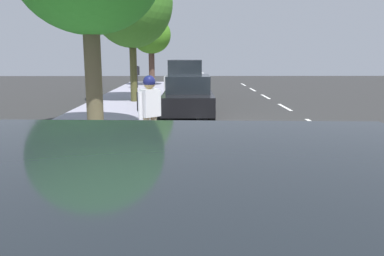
% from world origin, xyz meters
% --- Properties ---
extents(ground, '(56.80, 56.80, 0.00)m').
position_xyz_m(ground, '(0.00, 0.00, 0.00)').
color(ground, '#2B2B2B').
extents(sidewalk, '(3.31, 35.50, 0.14)m').
position_xyz_m(sidewalk, '(3.84, 0.00, 0.07)').
color(sidewalk, '#9592A6').
rests_on(sidewalk, ground).
extents(curb_edge, '(0.16, 35.50, 0.14)m').
position_xyz_m(curb_edge, '(2.10, 0.00, 0.07)').
color(curb_edge, gray).
rests_on(curb_edge, ground).
extents(lane_stripe_centre, '(0.14, 35.80, 0.01)m').
position_xyz_m(lane_stripe_centre, '(-3.26, 0.15, 0.00)').
color(lane_stripe_centre, white).
rests_on(lane_stripe_centre, ground).
extents(lane_stripe_bike_edge, '(0.12, 35.50, 0.01)m').
position_xyz_m(lane_stripe_bike_edge, '(0.63, 0.00, 0.00)').
color(lane_stripe_bike_edge, white).
rests_on(lane_stripe_bike_edge, ground).
extents(parked_suv_silver_nearest, '(2.11, 4.77, 1.99)m').
position_xyz_m(parked_suv_silver_nearest, '(1.06, -7.98, 1.03)').
color(parked_suv_silver_nearest, '#B7BABF').
rests_on(parked_suv_silver_nearest, ground).
extents(parked_sedan_black_second, '(1.86, 4.41, 1.52)m').
position_xyz_m(parked_sedan_black_second, '(0.96, -1.67, 0.75)').
color(parked_sedan_black_second, black).
rests_on(parked_sedan_black_second, ground).
extents(bicycle_at_curb, '(1.50, 0.93, 0.74)m').
position_xyz_m(bicycle_at_curb, '(1.64, 4.33, 0.37)').
color(bicycle_at_curb, black).
rests_on(bicycle_at_curb, ground).
extents(cyclist_with_backpack, '(0.55, 0.54, 1.82)m').
position_xyz_m(cyclist_with_backpack, '(1.85, 3.86, 1.12)').
color(cyclist_with_backpack, '#C6B284').
rests_on(cyclist_with_backpack, ground).
extents(street_tree_near_cyclist, '(2.65, 2.65, 4.67)m').
position_xyz_m(street_tree_near_cyclist, '(3.44, -14.05, 3.51)').
color(street_tree_near_cyclist, '#50372C').
rests_on(street_tree_near_cyclist, sidewalk).
extents(street_tree_mid_block, '(3.63, 3.63, 6.35)m').
position_xyz_m(street_tree_mid_block, '(3.44, -5.12, 4.50)').
color(street_tree_mid_block, '#4A4925').
rests_on(street_tree_mid_block, sidewalk).
extents(pedestrian_on_phone, '(0.54, 0.39, 1.63)m').
position_xyz_m(pedestrian_on_phone, '(4.33, -12.19, 1.06)').
color(pedestrian_on_phone, black).
rests_on(pedestrian_on_phone, sidewalk).
extents(fire_hydrant, '(0.22, 0.22, 0.84)m').
position_xyz_m(fire_hydrant, '(2.53, -3.17, 0.57)').
color(fire_hydrant, red).
rests_on(fire_hydrant, sidewalk).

